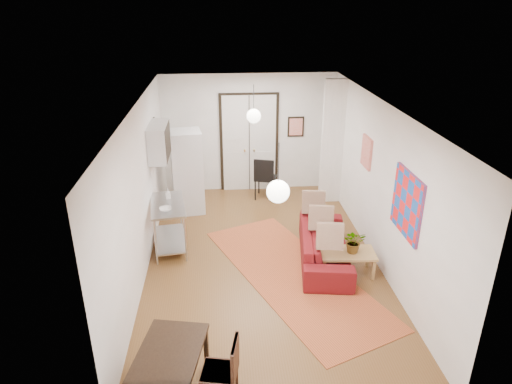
{
  "coord_description": "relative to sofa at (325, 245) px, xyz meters",
  "views": [
    {
      "loc": [
        -0.72,
        -7.3,
        4.54
      ],
      "look_at": [
        -0.09,
        0.33,
        1.25
      ],
      "focal_mm": 32.0,
      "sensor_mm": 36.0,
      "label": 1
    }
  ],
  "objects": [
    {
      "name": "print_left",
      "position": [
        -3.22,
        2.1,
        1.63
      ],
      "size": [
        0.03,
        0.44,
        0.54
      ],
      "primitive_type": "cube",
      "color": "#97663F",
      "rests_on": "wall_left"
    },
    {
      "name": "sofa",
      "position": [
        0.0,
        0.0,
        0.0
      ],
      "size": [
        2.29,
        1.16,
        0.64
      ],
      "primitive_type": "imported",
      "rotation": [
        0.0,
        0.0,
        1.43
      ],
      "color": "maroon",
      "rests_on": "floor"
    },
    {
      "name": "potted_plant",
      "position": [
        0.4,
        -0.45,
        0.32
      ],
      "size": [
        0.4,
        0.35,
        0.42
      ],
      "primitive_type": "imported",
      "rotation": [
        0.0,
        0.0,
        -0.07
      ],
      "color": "#346C30",
      "rests_on": "coffee_table"
    },
    {
      "name": "bowl",
      "position": [
        -2.9,
        0.42,
        0.65
      ],
      "size": [
        0.27,
        0.27,
        0.05
      ],
      "primitive_type": "imported",
      "rotation": [
        0.0,
        0.0,
        0.23
      ],
      "color": "beige",
      "rests_on": "kitchen_counter"
    },
    {
      "name": "wall_front",
      "position": [
        -1.15,
        -3.4,
        1.13
      ],
      "size": [
        4.2,
        0.02,
        2.9
      ],
      "primitive_type": "cube",
      "color": "white",
      "rests_on": "floor"
    },
    {
      "name": "kitchen_counter",
      "position": [
        -2.9,
        0.72,
        0.29
      ],
      "size": [
        0.78,
        1.3,
        0.94
      ],
      "rotation": [
        0.0,
        0.0,
        0.14
      ],
      "color": "#B2B4B6",
      "rests_on": "floor"
    },
    {
      "name": "soap_bottle",
      "position": [
        -2.9,
        0.97,
        0.72
      ],
      "size": [
        0.11,
        0.11,
        0.2
      ],
      "primitive_type": "imported",
      "rotation": [
        0.0,
        0.0,
        0.23
      ],
      "color": "teal",
      "rests_on": "kitchen_counter"
    },
    {
      "name": "wall_back",
      "position": [
        -1.15,
        3.6,
        1.13
      ],
      "size": [
        4.2,
        0.02,
        2.9
      ],
      "primitive_type": "cube",
      "color": "white",
      "rests_on": "floor"
    },
    {
      "name": "coffee_table",
      "position": [
        0.3,
        -0.45,
        0.05
      ],
      "size": [
        1.0,
        0.6,
        0.43
      ],
      "rotation": [
        0.0,
        0.0,
        -0.07
      ],
      "color": "tan",
      "rests_on": "floor"
    },
    {
      "name": "wall_cabinet",
      "position": [
        -3.07,
        1.6,
        1.58
      ],
      "size": [
        0.35,
        1.0,
        0.7
      ],
      "primitive_type": "cube",
      "color": "silver",
      "rests_on": "wall_left"
    },
    {
      "name": "wall_right",
      "position": [
        0.95,
        0.1,
        1.13
      ],
      "size": [
        0.02,
        7.0,
        2.9
      ],
      "primitive_type": "cube",
      "color": "white",
      "rests_on": "floor"
    },
    {
      "name": "ceiling",
      "position": [
        -1.15,
        0.1,
        2.58
      ],
      "size": [
        4.2,
        7.0,
        0.02
      ],
      "primitive_type": "cube",
      "color": "white",
      "rests_on": "wall_back"
    },
    {
      "name": "painting_popart",
      "position": [
        0.93,
        -1.15,
        1.33
      ],
      "size": [
        0.05,
        1.0,
        1.0
      ],
      "primitive_type": "cube",
      "color": "red",
      "rests_on": "wall_right"
    },
    {
      "name": "dining_table",
      "position": [
        -2.56,
        -3.05,
        0.31
      ],
      "size": [
        0.96,
        1.39,
        0.71
      ],
      "rotation": [
        0.0,
        0.0,
        -0.2
      ],
      "color": "black",
      "rests_on": "floor"
    },
    {
      "name": "painting_abstract",
      "position": [
        0.93,
        0.9,
        1.48
      ],
      "size": [
        0.05,
        0.5,
        0.6
      ],
      "primitive_type": "cube",
      "color": "beige",
      "rests_on": "wall_right"
    },
    {
      "name": "kilim_rug",
      "position": [
        -0.65,
        -0.44,
        -0.32
      ],
      "size": [
        3.1,
        4.51,
        0.01
      ],
      "primitive_type": "cube",
      "rotation": [
        0.0,
        0.0,
        0.4
      ],
      "color": "#AA502A",
      "rests_on": "floor"
    },
    {
      "name": "pendant_front",
      "position": [
        -1.15,
        -1.9,
        1.93
      ],
      "size": [
        0.3,
        0.3,
        0.8
      ],
      "color": "white",
      "rests_on": "ceiling"
    },
    {
      "name": "wall_left",
      "position": [
        -3.25,
        0.1,
        1.13
      ],
      "size": [
        0.02,
        7.0,
        2.9
      ],
      "primitive_type": "cube",
      "color": "white",
      "rests_on": "floor"
    },
    {
      "name": "dining_chair_near",
      "position": [
        -1.96,
        -2.94,
        0.18
      ],
      "size": [
        0.49,
        0.63,
        0.88
      ],
      "rotation": [
        0.0,
        0.0,
        -1.77
      ],
      "color": "#3C1D13",
      "rests_on": "floor"
    },
    {
      "name": "double_doors",
      "position": [
        -1.15,
        3.56,
        0.88
      ],
      "size": [
        1.44,
        0.06,
        2.5
      ],
      "primitive_type": "cube",
      "color": "silver",
      "rests_on": "wall_back"
    },
    {
      "name": "fridge",
      "position": [
        -2.61,
        2.4,
        0.62
      ],
      "size": [
        0.75,
        0.75,
        1.88
      ],
      "primitive_type": "cube",
      "rotation": [
        0.0,
        0.0,
        0.14
      ],
      "color": "silver",
      "rests_on": "floor"
    },
    {
      "name": "dining_chair_far",
      "position": [
        -1.96,
        -2.96,
        0.18
      ],
      "size": [
        0.49,
        0.63,
        0.88
      ],
      "rotation": [
        0.0,
        0.0,
        -1.77
      ],
      "color": "#3C1D13",
      "rests_on": "floor"
    },
    {
      "name": "floor",
      "position": [
        -1.15,
        0.1,
        -0.32
      ],
      "size": [
        7.0,
        7.0,
        0.0
      ],
      "primitive_type": "plane",
      "color": "brown",
      "rests_on": "ground"
    },
    {
      "name": "black_side_chair",
      "position": [
        -0.79,
        3.08,
        0.29
      ],
      "size": [
        0.6,
        0.61,
        1.04
      ],
      "rotation": [
        0.0,
        0.0,
        2.84
      ],
      "color": "black",
      "rests_on": "floor"
    },
    {
      "name": "pendant_back",
      "position": [
        -1.15,
        2.1,
        1.93
      ],
      "size": [
        0.3,
        0.3,
        0.8
      ],
      "color": "white",
      "rests_on": "ceiling"
    },
    {
      "name": "stub_partition",
      "position": [
        0.7,
        2.65,
        1.13
      ],
      "size": [
        0.5,
        0.1,
        2.9
      ],
      "primitive_type": "cube",
      "color": "white",
      "rests_on": "floor"
    },
    {
      "name": "poster_back",
      "position": [
        0.0,
        3.57,
        1.28
      ],
      "size": [
        0.4,
        0.03,
        0.5
      ],
      "primitive_type": "cube",
      "color": "red",
      "rests_on": "wall_back"
    }
  ]
}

